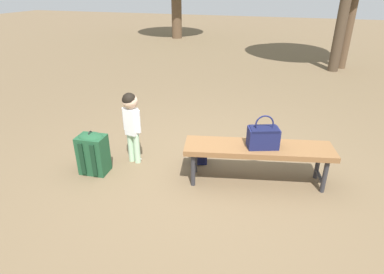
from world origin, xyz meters
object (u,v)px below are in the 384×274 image
object	(u,v)px
backpack_large	(93,152)
backpack_small	(199,151)
park_bench	(258,151)
handbag	(263,137)
child_standing	(131,117)

from	to	relation	value
backpack_large	backpack_small	bearing A→B (deg)	-152.28
park_bench	backpack_small	world-z (taller)	park_bench
handbag	child_standing	xyz separation A→B (m)	(1.55, 0.00, 0.03)
backpack_large	backpack_small	world-z (taller)	backpack_large
park_bench	child_standing	xyz separation A→B (m)	(1.51, 0.01, 0.21)
park_bench	backpack_small	bearing A→B (deg)	-15.97
handbag	backpack_large	distance (m)	1.95
park_bench	backpack_small	distance (m)	0.80
park_bench	handbag	distance (m)	0.19
child_standing	backpack_large	distance (m)	0.60
backpack_large	backpack_small	size ratio (longest dim) A/B	1.60
handbag	backpack_small	xyz separation A→B (m)	(0.77, -0.23, -0.41)
park_bench	child_standing	size ratio (longest dim) A/B	1.82
handbag	park_bench	bearing A→B (deg)	-20.91
child_standing	backpack_small	size ratio (longest dim) A/B	2.71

